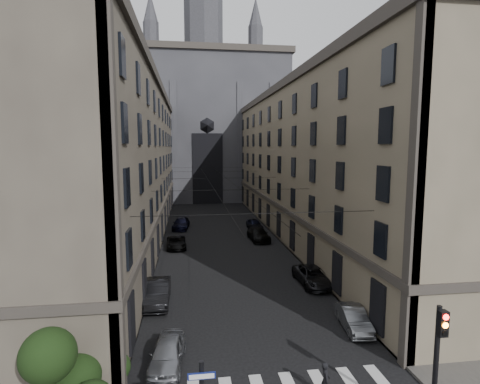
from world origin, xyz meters
name	(u,v)px	position (x,y,z in m)	size (l,w,h in m)	color
sidewalk_left	(135,238)	(-10.50, 36.00, 0.07)	(7.00, 80.00, 0.15)	#383533
sidewalk_right	(300,233)	(10.50, 36.00, 0.07)	(7.00, 80.00, 0.15)	#383533
building_left	(107,163)	(-13.44, 36.00, 9.34)	(13.60, 60.60, 18.85)	#453E35
building_right	(323,162)	(13.44, 36.00, 9.34)	(13.60, 60.60, 18.85)	brown
gothic_tower	(205,118)	(0.00, 74.96, 17.80)	(35.00, 23.00, 58.00)	#2D2D33
traffic_light_right	(438,354)	(5.60, 1.92, 3.29)	(0.34, 0.50, 5.20)	black
shrub_cluster	(74,373)	(-8.72, 5.01, 1.80)	(3.90, 4.40, 3.90)	black
tram_wires	(220,180)	(0.00, 35.63, 7.25)	(14.00, 60.00, 0.43)	black
car_left_near	(168,353)	(-5.05, 8.00, 0.70)	(1.66, 4.13, 1.41)	gray
car_left_midnear	(157,292)	(-6.20, 16.02, 0.82)	(1.75, 5.01, 1.65)	black
car_left_midfar	(176,243)	(-5.29, 31.04, 0.64)	(2.11, 4.58, 1.27)	black
car_left_far	(181,223)	(-4.94, 41.13, 0.75)	(2.09, 5.14, 1.49)	black
car_right_near	(354,318)	(6.20, 10.47, 0.65)	(1.38, 3.96, 1.31)	slate
car_right_midnear	(313,276)	(6.20, 18.07, 0.71)	(2.35, 5.10, 1.42)	black
car_right_midfar	(258,234)	(4.49, 33.30, 0.75)	(2.10, 5.17, 1.50)	black
car_right_far	(254,224)	(5.15, 39.64, 0.69)	(1.63, 4.05, 1.38)	black
pedestrian	(325,380)	(2.12, 4.50, 0.83)	(0.61, 0.40, 1.67)	black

